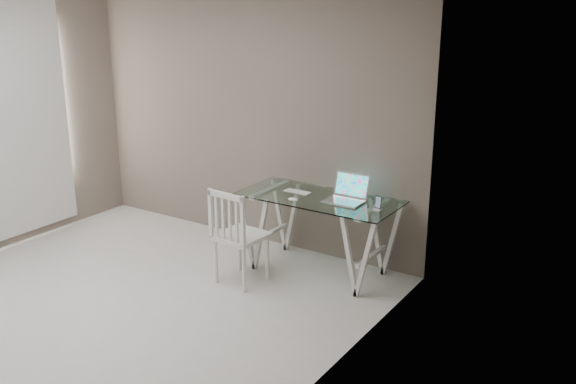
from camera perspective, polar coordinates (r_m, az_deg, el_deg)
name	(u,v)px	position (r m, az deg, el deg)	size (l,w,h in m)	color
room	(64,111)	(5.10, -19.26, 6.82)	(4.50, 4.52, 2.71)	beige
desk	(319,234)	(6.06, 2.74, -3.73)	(1.50, 0.70, 0.75)	silver
chair	(236,233)	(5.78, -4.67, -3.62)	(0.44, 0.44, 0.91)	silver
laptop	(347,195)	(5.85, 5.28, -0.23)	(0.34, 0.31, 0.24)	#BCBBC0
keyboard	(297,192)	(6.08, 0.84, 0.00)	(0.27, 0.12, 0.01)	silver
mouse	(293,199)	(5.83, 0.44, -0.65)	(0.10, 0.06, 0.03)	white
phone_dock	(378,206)	(5.64, 7.99, -1.26)	(0.07, 0.07, 0.13)	white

